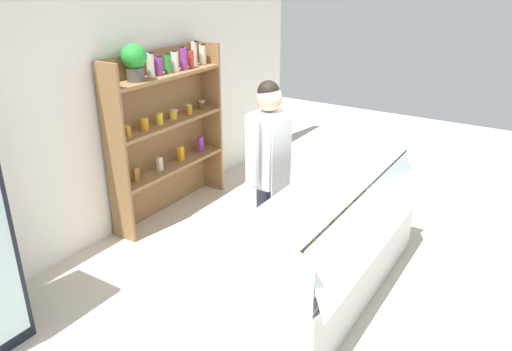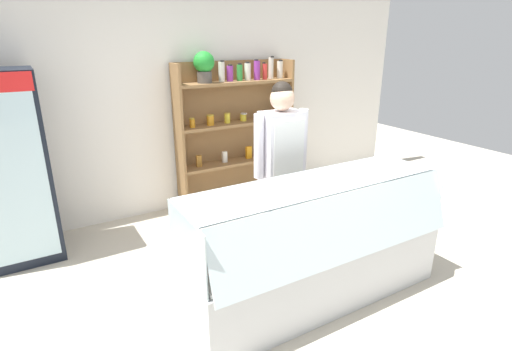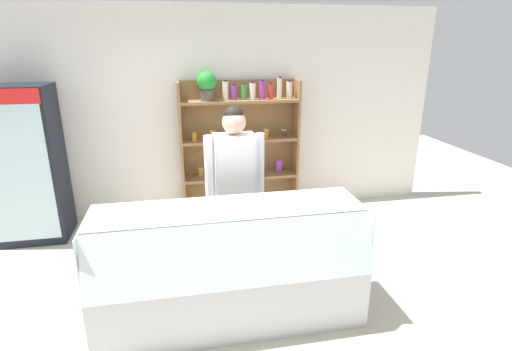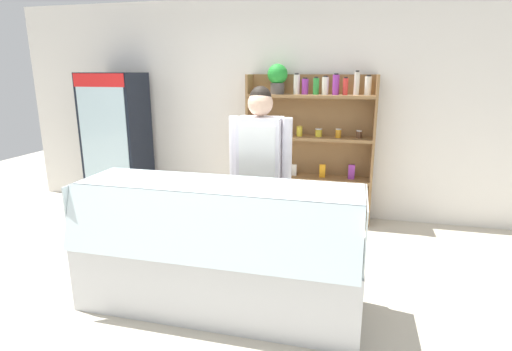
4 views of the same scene
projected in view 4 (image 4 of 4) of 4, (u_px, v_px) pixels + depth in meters
name	position (u px, v px, depth m)	size (l,w,h in m)	color
ground_plane	(194.00, 297.00, 3.33)	(12.00, 12.00, 0.00)	beige
back_wall	(260.00, 109.00, 5.17)	(6.80, 0.10, 2.70)	white
drinks_fridge	(117.00, 143.00, 5.29)	(0.74, 0.58, 1.81)	black
shelving_unit	(307.00, 134.00, 4.90)	(1.54, 0.29, 1.91)	olive
deli_display_case	(218.00, 270.00, 3.12)	(2.18, 0.74, 1.01)	silver
shop_clerk	(260.00, 164.00, 3.60)	(0.57, 0.25, 1.70)	#383D51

